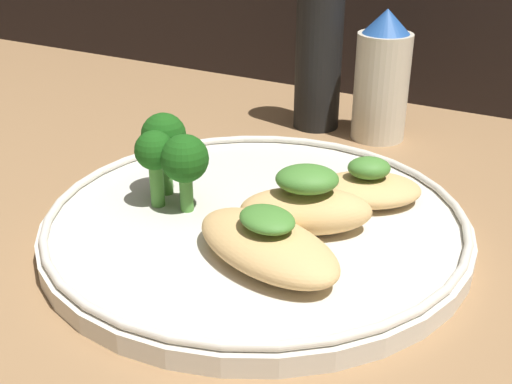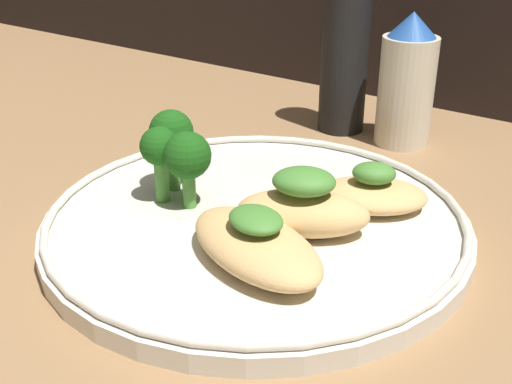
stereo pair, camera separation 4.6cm
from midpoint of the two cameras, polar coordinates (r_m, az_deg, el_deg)
ground_plane at (r=47.78cm, az=-2.76°, el=-4.27°), size 180.00×180.00×1.00cm
plate at (r=47.05cm, az=-2.80°, el=-2.71°), size 31.04×31.04×2.00cm
grilled_meat_front at (r=40.61cm, az=-2.26°, el=-4.70°), size 12.59×9.23×3.80cm
grilled_meat_middle at (r=44.50cm, az=1.76°, el=-1.06°), size 10.29×8.29×4.81cm
grilled_meat_back at (r=48.84cm, az=7.25°, el=0.40°), size 9.79×8.73×3.58cm
broccoli_bunch at (r=47.95cm, az=-10.30°, el=3.64°), size 6.49×5.67×6.57cm
sauce_bottle at (r=64.14cm, az=9.11°, el=9.90°), size 5.33×5.33×12.81cm
pepper_grinder at (r=66.02cm, az=3.61°, el=13.15°), size 4.73×4.73×19.52cm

